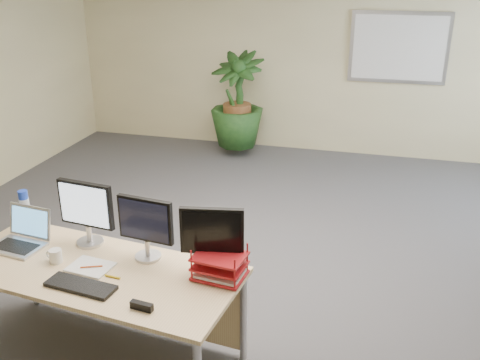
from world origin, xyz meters
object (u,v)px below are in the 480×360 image
(monitor_left, at_px, (86,209))
(laptop, at_px, (22,236))
(desk, at_px, (106,281))
(floor_plant, at_px, (237,105))
(monitor_right, at_px, (146,224))

(monitor_left, height_order, laptop, monitor_left)
(laptop, bearing_deg, desk, -5.12)
(floor_plant, relative_size, monitor_left, 3.17)
(desk, relative_size, monitor_left, 4.26)
(floor_plant, height_order, monitor_right, floor_plant)
(monitor_left, bearing_deg, monitor_right, -9.24)
(floor_plant, distance_m, laptop, 4.29)
(monitor_right, xyz_separation_m, laptop, (-0.94, -0.06, -0.19))
(floor_plant, height_order, laptop, floor_plant)
(desk, xyz_separation_m, monitor_right, (0.27, 0.12, 0.41))
(monitor_right, bearing_deg, desk, -156.84)
(desk, bearing_deg, laptop, 174.88)
(floor_plant, relative_size, laptop, 3.85)
(monitor_right, height_order, laptop, monitor_right)
(desk, bearing_deg, floor_plant, 93.23)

